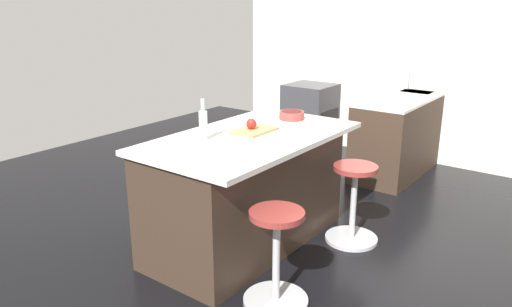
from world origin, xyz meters
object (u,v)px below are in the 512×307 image
at_px(oven_range, 310,116).
at_px(stool_middle, 276,261).
at_px(kitchen_island, 246,189).
at_px(fruit_bowl, 292,115).
at_px(stool_by_window, 353,206).
at_px(cutting_board, 254,130).
at_px(apple_red, 251,124).
at_px(water_bottle, 203,124).

xyz_separation_m(oven_range, stool_middle, (3.32, 1.73, -0.12)).
xyz_separation_m(kitchen_island, stool_middle, (0.56, 0.69, -0.16)).
height_order(kitchen_island, fruit_bowl, fruit_bowl).
bearing_deg(stool_by_window, stool_middle, 0.00).
distance_m(stool_by_window, cutting_board, 1.04).
relative_size(oven_range, stool_by_window, 1.29).
distance_m(cutting_board, apple_red, 0.06).
bearing_deg(water_bottle, stool_middle, 73.84).
distance_m(stool_by_window, fruit_bowl, 0.95).
bearing_deg(kitchen_island, stool_middle, 50.61).
bearing_deg(stool_middle, kitchen_island, -129.39).
distance_m(oven_range, stool_middle, 3.75).
relative_size(kitchen_island, apple_red, 21.33).
bearing_deg(cutting_board, water_bottle, -20.97).
bearing_deg(kitchen_island, water_bottle, -26.04).
relative_size(oven_range, cutting_board, 2.40).
relative_size(stool_by_window, fruit_bowl, 3.05).
bearing_deg(apple_red, kitchen_island, 11.30).
distance_m(water_bottle, fruit_bowl, 0.98).
height_order(oven_range, water_bottle, water_bottle).
bearing_deg(oven_range, stool_by_window, 38.30).
bearing_deg(apple_red, stool_by_window, 123.72).
xyz_separation_m(apple_red, fruit_bowl, (-0.55, 0.03, -0.02)).
xyz_separation_m(stool_middle, fruit_bowl, (-1.20, -0.67, 0.67)).
height_order(stool_middle, apple_red, apple_red).
distance_m(oven_range, cutting_board, 2.91).
distance_m(oven_range, stool_by_window, 2.80).
bearing_deg(stool_by_window, water_bottle, -43.66).
bearing_deg(fruit_bowl, oven_range, -153.45).
height_order(oven_range, stool_by_window, oven_range).
relative_size(water_bottle, fruit_bowl, 1.42).
bearing_deg(apple_red, cutting_board, 106.40).
xyz_separation_m(oven_range, water_bottle, (3.08, 0.89, 0.63)).
bearing_deg(kitchen_island, stool_by_window, 129.39).
bearing_deg(cutting_board, fruit_bowl, 179.32).
bearing_deg(oven_range, cutting_board, 21.60).
height_order(apple_red, water_bottle, water_bottle).
xyz_separation_m(apple_red, water_bottle, (0.41, -0.14, 0.06)).
height_order(stool_by_window, cutting_board, cutting_board).
bearing_deg(stool_by_window, oven_range, -141.70).
xyz_separation_m(kitchen_island, cutting_board, (-0.10, 0.00, 0.48)).
bearing_deg(stool_by_window, fruit_bowl, -96.41).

